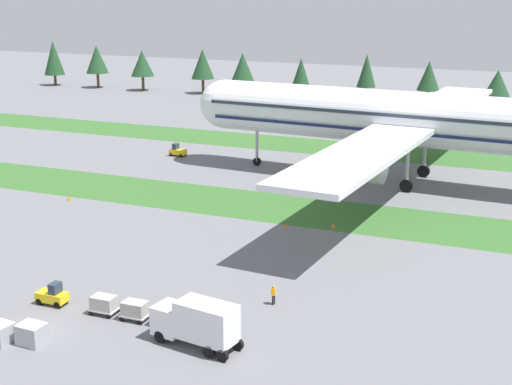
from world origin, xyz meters
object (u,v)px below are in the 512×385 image
at_px(baggage_tug, 53,295).
at_px(taxiway_marker_2, 333,225).
at_px(cargo_dolly_third, 167,315).
at_px(pushback_tractor, 178,151).
at_px(taxiway_marker_0, 285,226).
at_px(cargo_dolly_second, 135,309).
at_px(cargo_dolly_fourth, 200,321).
at_px(taxiway_marker_1, 69,198).
at_px(airliner, 400,118).
at_px(uld_container_2, 32,334).
at_px(ground_crew_marshaller, 274,294).
at_px(catering_truck, 196,322).
at_px(cargo_dolly_lead, 104,303).

distance_m(baggage_tug, taxiway_marker_2, 32.77).
distance_m(cargo_dolly_third, pushback_tractor, 60.11).
bearing_deg(taxiway_marker_2, taxiway_marker_0, -151.16).
height_order(cargo_dolly_second, taxiway_marker_2, cargo_dolly_second).
distance_m(cargo_dolly_third, cargo_dolly_fourth, 2.90).
height_order(cargo_dolly_third, taxiway_marker_1, cargo_dolly_third).
height_order(airliner, taxiway_marker_0, airliner).
height_order(cargo_dolly_third, cargo_dolly_fourth, same).
bearing_deg(pushback_tractor, uld_container_2, 22.84).
height_order(ground_crew_marshaller, taxiway_marker_1, ground_crew_marshaller).
xyz_separation_m(baggage_tug, cargo_dolly_fourth, (13.72, 0.25, 0.10)).
bearing_deg(uld_container_2, airliner, 75.59).
distance_m(airliner, cargo_dolly_fourth, 51.38).
height_order(baggage_tug, cargo_dolly_third, baggage_tug).
bearing_deg(cargo_dolly_second, cargo_dolly_fourth, -90.00).
height_order(catering_truck, uld_container_2, catering_truck).
height_order(cargo_dolly_fourth, taxiway_marker_1, cargo_dolly_fourth).
xyz_separation_m(airliner, uld_container_2, (-14.71, -57.24, -8.05)).
relative_size(airliner, cargo_dolly_third, 33.86).
relative_size(cargo_dolly_fourth, ground_crew_marshaller, 1.28).
distance_m(airliner, taxiway_marker_2, 23.75).
bearing_deg(taxiway_marker_1, cargo_dolly_fourth, -39.40).
relative_size(pushback_tractor, taxiway_marker_0, 4.20).
xyz_separation_m(airliner, baggage_tug, (-17.76, -50.86, -8.02)).
relative_size(cargo_dolly_second, taxiway_marker_1, 3.69).
relative_size(baggage_tug, cargo_dolly_fourth, 1.18).
bearing_deg(airliner, catering_truck, -179.55).
bearing_deg(cargo_dolly_second, baggage_tug, 90.00).
height_order(taxiway_marker_1, taxiway_marker_2, taxiway_marker_1).
distance_m(pushback_tractor, taxiway_marker_2, 41.03).
relative_size(cargo_dolly_fourth, pushback_tractor, 0.83).
bearing_deg(airliner, cargo_dolly_third, 176.18).
distance_m(ground_crew_marshaller, taxiway_marker_2, 21.69).
height_order(cargo_dolly_second, catering_truck, catering_truck).
height_order(airliner, uld_container_2, airliner).
distance_m(ground_crew_marshaller, taxiway_marker_1, 39.68).
bearing_deg(taxiway_marker_2, ground_crew_marshaller, -86.14).
distance_m(cargo_dolly_second, taxiway_marker_2, 29.69).
bearing_deg(taxiway_marker_0, cargo_dolly_fourth, -83.83).
bearing_deg(cargo_dolly_lead, cargo_dolly_second, -90.00).
xyz_separation_m(cargo_dolly_lead, taxiway_marker_1, (-22.84, 26.06, -0.62)).
height_order(catering_truck, taxiway_marker_0, catering_truck).
bearing_deg(uld_container_2, cargo_dolly_fourth, 31.85).
distance_m(pushback_tractor, ground_crew_marshaller, 57.51).
relative_size(airliner, taxiway_marker_0, 118.02).
xyz_separation_m(ground_crew_marshaller, taxiway_marker_0, (-6.13, 19.05, -0.63)).
relative_size(airliner, uld_container_2, 37.70).
bearing_deg(uld_container_2, baggage_tug, 115.54).
bearing_deg(taxiway_marker_0, cargo_dolly_third, -90.19).
distance_m(airliner, ground_crew_marshaller, 44.37).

